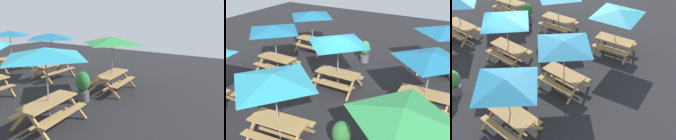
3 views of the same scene
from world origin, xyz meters
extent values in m
plane|color=#232326|center=(0.00, 0.00, 0.00)|extent=(28.06, 28.06, 0.00)
cube|color=tan|center=(3.45, 3.47, 0.74)|extent=(1.88, 0.95, 0.05)
cube|color=tan|center=(3.52, 2.93, 0.45)|extent=(1.82, 0.51, 0.04)
cube|color=tan|center=(3.37, 4.02, 0.45)|extent=(1.82, 0.51, 0.04)
cube|color=tan|center=(2.73, 3.00, 0.37)|extent=(0.17, 0.80, 0.81)
cube|color=tan|center=(2.62, 3.73, 0.37)|extent=(0.17, 0.80, 0.81)
cube|color=tan|center=(4.27, 3.22, 0.37)|extent=(0.17, 0.80, 0.81)
cube|color=tan|center=(4.17, 3.95, 0.37)|extent=(0.17, 0.80, 0.81)
cube|color=tan|center=(3.45, 3.47, 0.22)|extent=(1.55, 0.29, 0.06)
cylinder|color=gray|center=(3.45, 3.47, 1.15)|extent=(0.04, 0.04, 2.30)
pyramid|color=teal|center=(3.45, 3.47, 2.16)|extent=(2.80, 2.80, 0.28)
cube|color=tan|center=(3.24, -0.13, 0.74)|extent=(1.81, 0.73, 0.05)
cube|color=tan|center=(3.23, -0.68, 0.45)|extent=(1.80, 0.29, 0.04)
cube|color=tan|center=(3.25, 0.42, 0.45)|extent=(1.80, 0.29, 0.04)
cube|color=tan|center=(2.45, -0.48, 0.37)|extent=(0.07, 0.80, 0.81)
cube|color=tan|center=(2.46, 0.25, 0.37)|extent=(0.07, 0.80, 0.81)
cube|color=tan|center=(4.01, -0.51, 0.37)|extent=(0.07, 0.80, 0.81)
cube|color=tan|center=(4.02, 0.22, 0.37)|extent=(0.07, 0.80, 0.81)
cube|color=tan|center=(3.24, -0.13, 0.22)|extent=(1.56, 0.10, 0.06)
cylinder|color=gray|center=(3.24, -0.13, 1.15)|extent=(0.04, 0.04, 2.30)
pyramid|color=teal|center=(3.24, -0.13, 2.16)|extent=(2.04, 2.04, 0.28)
cube|color=tan|center=(-3.65, 3.32, 0.74)|extent=(1.86, 0.87, 0.05)
cube|color=tan|center=(-3.59, 2.77, 0.45)|extent=(1.82, 0.43, 0.04)
cube|color=tan|center=(-3.70, 3.86, 0.45)|extent=(1.82, 0.43, 0.04)
cube|color=tan|center=(-4.39, 2.88, 0.37)|extent=(0.14, 0.80, 0.81)
cube|color=tan|center=(-4.46, 3.61, 0.37)|extent=(0.14, 0.80, 0.81)
cube|color=tan|center=(-2.83, 3.03, 0.37)|extent=(0.14, 0.80, 0.81)
cube|color=tan|center=(-2.90, 3.75, 0.37)|extent=(0.14, 0.80, 0.81)
cube|color=tan|center=(-3.65, 3.32, 0.22)|extent=(1.56, 0.22, 0.06)
cube|color=tan|center=(3.30, -3.15, 0.74)|extent=(1.83, 0.78, 0.05)
cube|color=tan|center=(3.28, -3.70, 0.45)|extent=(1.81, 0.34, 0.04)
cube|color=tan|center=(3.32, -2.61, 0.45)|extent=(1.81, 0.34, 0.04)
cube|color=tan|center=(2.51, -3.48, 0.37)|extent=(0.10, 0.80, 0.81)
cube|color=tan|center=(2.54, -2.76, 0.37)|extent=(0.10, 0.80, 0.81)
cube|color=tan|center=(4.06, -3.55, 0.37)|extent=(0.10, 0.80, 0.81)
cube|color=tan|center=(4.10, -2.82, 0.37)|extent=(0.10, 0.80, 0.81)
cube|color=tan|center=(3.30, -3.15, 0.22)|extent=(1.56, 0.14, 0.06)
cylinder|color=gray|center=(3.30, -3.15, 1.15)|extent=(0.04, 0.04, 2.30)
pyramid|color=teal|center=(3.30, -3.15, 2.16)|extent=(2.09, 2.09, 0.28)
cube|color=tan|center=(-0.05, -0.15, 0.74)|extent=(1.81, 0.72, 0.05)
cube|color=tan|center=(-0.04, -0.70, 0.45)|extent=(1.80, 0.28, 0.04)
cube|color=tan|center=(-0.06, 0.40, 0.45)|extent=(1.80, 0.28, 0.04)
cube|color=tan|center=(-0.83, -0.52, 0.37)|extent=(0.07, 0.80, 0.81)
cube|color=tan|center=(-0.83, 0.21, 0.37)|extent=(0.07, 0.80, 0.81)
cube|color=tan|center=(0.73, -0.50, 0.37)|extent=(0.07, 0.80, 0.81)
cube|color=tan|center=(0.73, 0.23, 0.37)|extent=(0.07, 0.80, 0.81)
cube|color=tan|center=(-0.05, -0.15, 0.22)|extent=(1.56, 0.09, 0.06)
cylinder|color=gray|center=(-0.05, -0.15, 1.15)|extent=(0.04, 0.04, 2.30)
pyramid|color=teal|center=(-0.05, -0.15, 2.16)|extent=(2.02, 2.02, 0.28)
cube|color=tan|center=(-0.08, 3.49, 0.74)|extent=(1.87, 0.89, 0.05)
cube|color=tan|center=(-0.02, 2.95, 0.45)|extent=(1.82, 0.46, 0.04)
cube|color=tan|center=(-0.14, 4.04, 0.45)|extent=(1.82, 0.46, 0.04)
cube|color=tan|center=(-0.82, 3.05, 0.37)|extent=(0.15, 0.80, 0.81)
cube|color=tan|center=(-0.90, 3.77, 0.37)|extent=(0.15, 0.80, 0.81)
cube|color=tan|center=(0.74, 3.22, 0.37)|extent=(0.15, 0.80, 0.81)
cube|color=tan|center=(0.65, 3.94, 0.37)|extent=(0.15, 0.80, 0.81)
cube|color=tan|center=(-0.08, 3.49, 0.22)|extent=(1.56, 0.24, 0.06)
cylinder|color=gray|center=(-0.08, 3.49, 1.15)|extent=(0.04, 0.04, 2.30)
cube|color=tan|center=(-3.56, -0.25, 0.74)|extent=(1.81, 0.73, 0.05)
cube|color=tan|center=(-3.55, -0.80, 0.45)|extent=(1.80, 0.29, 0.04)
cube|color=tan|center=(-3.57, 0.30, 0.45)|extent=(1.80, 0.29, 0.04)
cube|color=tan|center=(-4.34, 0.10, 0.37)|extent=(0.07, 0.80, 0.81)
cube|color=tan|center=(-2.77, -0.60, 0.37)|extent=(0.07, 0.80, 0.81)
cube|color=tan|center=(-2.78, 0.13, 0.37)|extent=(0.07, 0.80, 0.81)
cube|color=tan|center=(-3.56, -0.25, 0.22)|extent=(1.56, 0.10, 0.06)
cylinder|color=gray|center=(-3.56, -0.25, 1.15)|extent=(0.04, 0.04, 2.30)
cylinder|color=blue|center=(1.47, 1.29, 0.45)|extent=(0.56, 0.56, 0.90)
cylinder|color=black|center=(1.47, 1.29, 0.94)|extent=(0.59, 0.59, 0.08)
cylinder|color=#59595B|center=(-2.01, 3.10, 0.20)|extent=(0.44, 0.44, 0.40)
ellipsoid|color=#2D7233|center=(-2.01, 3.10, 0.77)|extent=(0.54, 0.54, 0.75)
cylinder|color=#59595B|center=(0.09, -3.23, 0.20)|extent=(0.44, 0.44, 0.40)
ellipsoid|color=#3D8C42|center=(0.09, -3.23, 0.78)|extent=(0.51, 0.51, 0.75)
camera|label=1|loc=(3.79, 8.25, 3.14)|focal=35.00mm
camera|label=2|loc=(-4.58, 7.84, 5.35)|focal=40.00mm
camera|label=3|loc=(9.66, -8.02, 8.40)|focal=50.00mm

